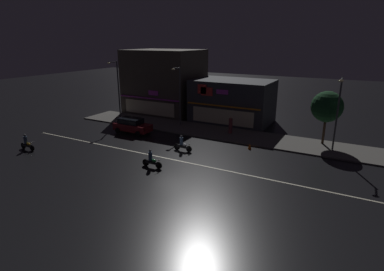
% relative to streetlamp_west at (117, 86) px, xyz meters
% --- Properties ---
extents(ground_plane, '(140.00, 140.00, 0.00)m').
position_rel_streetlamp_west_xyz_m(ground_plane, '(13.08, -8.55, -4.48)').
color(ground_plane, black).
extents(lane_divider_stripe, '(33.62, 0.16, 0.01)m').
position_rel_streetlamp_west_xyz_m(lane_divider_stripe, '(13.08, -8.55, -4.47)').
color(lane_divider_stripe, beige).
rests_on(lane_divider_stripe, ground).
extents(sidewalk_far, '(35.39, 4.95, 0.14)m').
position_rel_streetlamp_west_xyz_m(sidewalk_far, '(13.08, 0.74, -4.41)').
color(sidewalk_far, '#5B5954').
rests_on(sidewalk_far, ground).
extents(storefront_left_block, '(9.88, 7.98, 8.74)m').
position_rel_streetlamp_west_xyz_m(storefront_left_block, '(2.46, 7.13, -0.11)').
color(storefront_left_block, '#4C443A').
rests_on(storefront_left_block, ground).
extents(storefront_center_block, '(9.68, 6.48, 5.29)m').
position_rel_streetlamp_west_xyz_m(storefront_center_block, '(13.07, 6.37, -1.83)').
color(storefront_center_block, '#383A3F').
rests_on(storefront_center_block, ground).
extents(streetlamp_west, '(0.44, 1.64, 7.39)m').
position_rel_streetlamp_west_xyz_m(streetlamp_west, '(0.00, 0.00, 0.00)').
color(streetlamp_west, '#47494C').
rests_on(streetlamp_west, sidewalk_far).
extents(streetlamp_mid, '(0.44, 1.64, 6.89)m').
position_rel_streetlamp_west_xyz_m(streetlamp_mid, '(8.30, 1.31, -0.26)').
color(streetlamp_mid, '#47494C').
rests_on(streetlamp_mid, sidewalk_far).
extents(streetlamp_east, '(0.44, 1.64, 6.77)m').
position_rel_streetlamp_west_xyz_m(streetlamp_east, '(25.52, 0.24, -0.32)').
color(streetlamp_east, '#47494C').
rests_on(streetlamp_east, sidewalk_far).
extents(pedestrian_on_sidewalk, '(0.41, 0.41, 1.88)m').
position_rel_streetlamp_west_xyz_m(pedestrian_on_sidewalk, '(15.04, 1.00, -3.47)').
color(pedestrian_on_sidewalk, brown).
rests_on(pedestrian_on_sidewalk, sidewalk_far).
extents(street_tree, '(3.00, 3.00, 5.24)m').
position_rel_streetlamp_west_xyz_m(street_tree, '(24.47, 2.00, -0.61)').
color(street_tree, '#473323').
rests_on(street_tree, sidewalk_far).
extents(parked_car_near_kerb, '(4.30, 1.98, 1.67)m').
position_rel_streetlamp_west_xyz_m(parked_car_near_kerb, '(5.13, -3.70, -3.61)').
color(parked_car_near_kerb, maroon).
rests_on(parked_car_near_kerb, ground).
extents(motorcycle_lead, '(1.90, 0.60, 1.52)m').
position_rel_streetlamp_west_xyz_m(motorcycle_lead, '(-0.06, -12.97, -3.85)').
color(motorcycle_lead, black).
rests_on(motorcycle_lead, ground).
extents(motorcycle_following, '(1.90, 0.60, 1.52)m').
position_rel_streetlamp_west_xyz_m(motorcycle_following, '(12.85, -10.81, -3.85)').
color(motorcycle_following, black).
rests_on(motorcycle_following, ground).
extents(motorcycle_opposite_lane, '(1.90, 0.60, 1.52)m').
position_rel_streetlamp_west_xyz_m(motorcycle_opposite_lane, '(13.09, -6.19, -3.85)').
color(motorcycle_opposite_lane, black).
rests_on(motorcycle_opposite_lane, ground).
extents(traffic_cone, '(0.36, 0.36, 0.55)m').
position_rel_streetlamp_west_xyz_m(traffic_cone, '(18.49, -2.65, -4.20)').
color(traffic_cone, orange).
rests_on(traffic_cone, ground).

